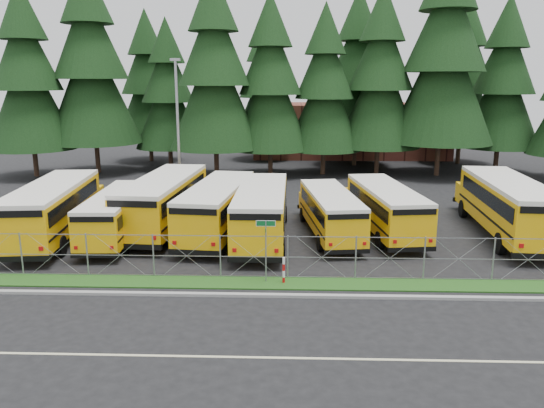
% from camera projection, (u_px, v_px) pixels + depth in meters
% --- Properties ---
extents(ground, '(120.00, 120.00, 0.00)m').
position_uv_depth(ground, '(309.00, 271.00, 24.62)').
color(ground, black).
rests_on(ground, ground).
extents(curb, '(50.00, 0.25, 0.12)m').
position_uv_depth(curb, '(312.00, 296.00, 21.59)').
color(curb, gray).
rests_on(curb, ground).
extents(grass_verge, '(50.00, 1.40, 0.06)m').
position_uv_depth(grass_verge, '(311.00, 284.00, 22.96)').
color(grass_verge, '#184614').
rests_on(grass_verge, ground).
extents(road_lane_line, '(50.00, 0.12, 0.01)m').
position_uv_depth(road_lane_line, '(318.00, 358.00, 16.83)').
color(road_lane_line, beige).
rests_on(road_lane_line, ground).
extents(chainlink_fence, '(44.00, 0.10, 2.00)m').
position_uv_depth(chainlink_fence, '(310.00, 257.00, 23.42)').
color(chainlink_fence, gray).
rests_on(chainlink_fence, ground).
extents(brick_building, '(22.00, 10.00, 6.00)m').
position_uv_depth(brick_building, '(349.00, 130.00, 62.68)').
color(brick_building, brown).
rests_on(brick_building, ground).
extents(bus_0, '(4.08, 12.09, 3.11)m').
position_uv_depth(bus_0, '(56.00, 211.00, 29.55)').
color(bus_0, '#F3AF07').
rests_on(bus_0, ground).
extents(bus_1, '(2.81, 10.00, 2.59)m').
position_uv_depth(bus_1, '(119.00, 216.00, 29.48)').
color(bus_1, '#F3AF07').
rests_on(bus_1, ground).
extents(bus_2, '(3.64, 12.20, 3.16)m').
position_uv_depth(bus_2, '(166.00, 203.00, 31.40)').
color(bus_2, '#F3AF07').
rests_on(bus_2, ground).
extents(bus_3, '(3.82, 11.45, 2.94)m').
position_uv_depth(bus_3, '(219.00, 209.00, 30.27)').
color(bus_3, '#F3AF07').
rests_on(bus_3, ground).
extents(bus_4, '(2.74, 11.33, 2.96)m').
position_uv_depth(bus_4, '(262.00, 213.00, 29.29)').
color(bus_4, '#F3AF07').
rests_on(bus_4, ground).
extents(bus_5, '(3.55, 10.01, 2.57)m').
position_uv_depth(bus_5, '(329.00, 213.00, 30.01)').
color(bus_5, '#F3AF07').
rests_on(bus_5, ground).
extents(bus_6, '(3.79, 10.75, 2.76)m').
position_uv_depth(bus_6, '(384.00, 209.00, 30.56)').
color(bus_6, '#F3AF07').
rests_on(bus_6, ground).
extents(bus_east, '(3.72, 12.51, 3.24)m').
position_uv_depth(bus_east, '(506.00, 207.00, 30.00)').
color(bus_east, '#F3AF07').
rests_on(bus_east, ground).
extents(street_sign, '(0.84, 0.55, 2.81)m').
position_uv_depth(street_sign, '(266.00, 238.00, 22.74)').
color(street_sign, gray).
rests_on(street_sign, ground).
extents(striped_bollard, '(0.11, 0.11, 1.20)m').
position_uv_depth(striped_bollard, '(284.00, 271.00, 22.92)').
color(striped_bollard, '#B20C0C').
rests_on(striped_bollard, ground).
extents(light_standard, '(0.70, 0.35, 10.14)m').
position_uv_depth(light_standard, '(178.00, 126.00, 37.62)').
color(light_standard, gray).
rests_on(light_standard, ground).
extents(conifer_0, '(7.79, 7.79, 17.24)m').
position_uv_depth(conifer_0, '(27.00, 81.00, 47.13)').
color(conifer_0, black).
rests_on(conifer_0, ground).
extents(conifer_1, '(8.79, 8.79, 19.44)m').
position_uv_depth(conifer_1, '(91.00, 69.00, 49.00)').
color(conifer_1, black).
rests_on(conifer_1, ground).
extents(conifer_2, '(6.60, 6.60, 14.60)m').
position_uv_depth(conifer_2, '(168.00, 95.00, 51.54)').
color(conifer_2, black).
rests_on(conifer_2, ground).
extents(conifer_3, '(8.21, 8.21, 18.17)m').
position_uv_depth(conifer_3, '(214.00, 75.00, 46.60)').
color(conifer_3, black).
rests_on(conifer_3, ground).
extents(conifer_4, '(7.42, 7.42, 16.41)m').
position_uv_depth(conifer_4, '(270.00, 86.00, 47.85)').
color(conifer_4, black).
rests_on(conifer_4, ground).
extents(conifer_5, '(7.03, 7.03, 15.55)m').
position_uv_depth(conifer_5, '(325.00, 90.00, 48.51)').
color(conifer_5, black).
rests_on(conifer_5, ground).
extents(conifer_6, '(7.77, 7.77, 17.19)m').
position_uv_depth(conifer_6, '(380.00, 81.00, 48.65)').
color(conifer_6, black).
rests_on(conifer_6, ground).
extents(conifer_7, '(9.39, 9.39, 20.77)m').
position_uv_depth(conifer_7, '(444.00, 61.00, 47.23)').
color(conifer_7, black).
rests_on(conifer_7, ground).
extents(conifer_8, '(7.42, 7.42, 16.42)m').
position_uv_depth(conifer_8, '(503.00, 85.00, 49.47)').
color(conifer_8, black).
rests_on(conifer_8, ground).
extents(conifer_10, '(7.26, 7.26, 16.06)m').
position_uv_depth(conifer_10, '(148.00, 86.00, 56.87)').
color(conifer_10, black).
rests_on(conifer_10, ground).
extents(conifer_11, '(6.84, 6.84, 15.13)m').
position_uv_depth(conifer_11, '(263.00, 91.00, 58.00)').
color(conifer_11, black).
rests_on(conifer_11, ground).
extents(conifer_12, '(8.03, 8.03, 17.76)m').
position_uv_depth(conifer_12, '(357.00, 78.00, 53.54)').
color(conifer_12, black).
rests_on(conifer_12, ground).
extents(conifer_13, '(7.73, 7.73, 17.10)m').
position_uv_depth(conifer_13, '(464.00, 82.00, 54.73)').
color(conifer_13, black).
rests_on(conifer_13, ground).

